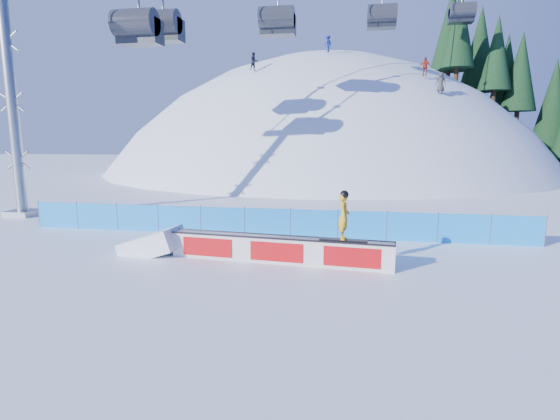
# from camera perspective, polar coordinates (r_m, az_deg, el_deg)

# --- Properties ---
(ground) EXTENTS (160.00, 160.00, 0.00)m
(ground) POSITION_cam_1_polar(r_m,az_deg,el_deg) (14.65, -5.20, -7.31)
(ground) COLOR white
(ground) RESTS_ON ground
(snow_hill) EXTENTS (64.00, 64.00, 64.00)m
(snow_hill) POSITION_cam_1_polar(r_m,az_deg,el_deg) (59.93, 5.73, -12.20)
(snow_hill) COLOR silver
(snow_hill) RESTS_ON ground
(treeline) EXTENTS (23.69, 12.71, 19.41)m
(treeline) POSITION_cam_1_polar(r_m,az_deg,el_deg) (59.08, 31.51, 12.77)
(treeline) COLOR #332014
(treeline) RESTS_ON ground
(safety_fence) EXTENTS (22.05, 0.05, 1.30)m
(safety_fence) POSITION_cam_1_polar(r_m,az_deg,el_deg) (18.76, -1.68, -1.61)
(safety_fence) COLOR #1487EE
(safety_fence) RESTS_ON ground
(rail_box) EXTENTS (7.72, 1.24, 0.92)m
(rail_box) POSITION_cam_1_polar(r_m,az_deg,el_deg) (14.87, -0.22, -5.19)
(rail_box) COLOR silver
(rail_box) RESTS_ON ground
(snow_ramp) EXTENTS (2.35, 1.59, 1.39)m
(snow_ramp) POSITION_cam_1_polar(r_m,az_deg,el_deg) (16.86, -16.27, -5.39)
(snow_ramp) COLOR white
(snow_ramp) RESTS_ON ground
(snowboarder) EXTENTS (1.58, 0.57, 1.63)m
(snowboarder) POSITION_cam_1_polar(r_m,az_deg,el_deg) (14.18, 8.33, -0.76)
(snowboarder) COLOR black
(snowboarder) RESTS_ON rail_box
(distant_skiers) EXTENTS (17.70, 7.09, 6.33)m
(distant_skiers) POSITION_cam_1_polar(r_m,az_deg,el_deg) (43.71, 9.03, 18.78)
(distant_skiers) COLOR black
(distant_skiers) RESTS_ON ground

